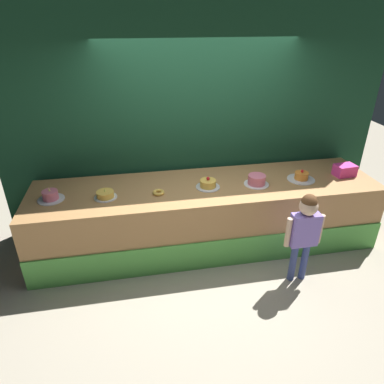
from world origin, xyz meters
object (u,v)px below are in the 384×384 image
(pink_box, at_px, (345,170))
(cake_far_right, at_px, (301,177))
(child_figure, at_px, (305,227))
(donut, at_px, (159,192))
(cake_left, at_px, (105,195))
(cake_center, at_px, (208,184))
(cake_right, at_px, (257,180))
(cake_far_left, at_px, (50,196))

(pink_box, relative_size, cake_far_right, 0.74)
(child_figure, height_order, donut, child_figure)
(cake_left, distance_m, cake_far_right, 2.45)
(cake_center, xyz_separation_m, cake_right, (0.61, -0.03, 0.01))
(donut, bearing_deg, child_figure, -27.49)
(cake_far_left, relative_size, cake_left, 1.14)
(pink_box, relative_size, cake_far_left, 0.87)
(child_figure, height_order, cake_right, child_figure)
(pink_box, height_order, cake_left, pink_box)
(cake_far_left, bearing_deg, cake_right, -1.24)
(child_figure, distance_m, cake_far_left, 2.86)
(donut, relative_size, cake_center, 0.48)
(cake_right, distance_m, cake_far_right, 0.61)
(cake_right, bearing_deg, donut, -178.62)
(cake_left, xyz_separation_m, cake_far_right, (2.45, 0.04, 0.00))
(child_figure, relative_size, cake_far_right, 3.18)
(cake_center, distance_m, cake_far_right, 1.22)
(pink_box, distance_m, cake_left, 3.06)
(cake_right, relative_size, cake_far_right, 0.88)
(cake_far_left, xyz_separation_m, cake_far_right, (3.06, -0.02, -0.01))
(cake_left, bearing_deg, cake_center, 2.06)
(cake_far_left, relative_size, cake_right, 0.97)
(cake_far_left, height_order, cake_left, cake_far_left)
(donut, xyz_separation_m, cake_center, (0.61, 0.06, 0.03))
(cake_center, bearing_deg, cake_right, -3.14)
(cake_far_left, xyz_separation_m, cake_center, (1.84, -0.02, -0.00))
(cake_left, relative_size, cake_right, 0.85)
(cake_far_left, distance_m, cake_left, 0.62)
(cake_left, distance_m, cake_right, 1.84)
(pink_box, distance_m, cake_far_right, 0.61)
(cake_far_left, bearing_deg, child_figure, -17.56)
(child_figure, relative_size, pink_box, 4.27)
(child_figure, height_order, cake_left, child_figure)
(pink_box, distance_m, cake_center, 1.84)
(pink_box, relative_size, cake_center, 0.88)
(cake_left, xyz_separation_m, cake_center, (1.22, 0.04, 0.01))
(cake_far_right, bearing_deg, cake_center, 179.79)
(cake_far_right, bearing_deg, pink_box, 1.48)
(cake_center, bearing_deg, cake_left, -177.94)
(cake_far_left, bearing_deg, cake_far_right, -0.45)
(cake_far_left, xyz_separation_m, cake_left, (0.61, -0.06, -0.01))
(cake_far_left, height_order, cake_right, cake_far_left)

